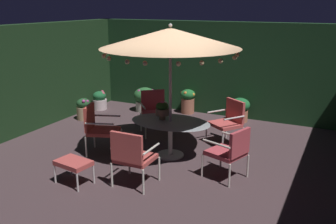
{
  "coord_description": "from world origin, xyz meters",
  "views": [
    {
      "loc": [
        3.08,
        -6.2,
        2.94
      ],
      "look_at": [
        0.04,
        -0.04,
        0.94
      ],
      "focal_mm": 39.9,
      "sensor_mm": 36.0,
      "label": 1
    }
  ],
  "objects_px": {
    "patio_dining_table": "(170,128)",
    "potted_plant_back_right": "(240,109)",
    "patio_chair_southeast": "(132,155)",
    "potted_plant_right_far": "(188,100)",
    "patio_chair_north": "(229,119)",
    "patio_chair_east": "(98,126)",
    "centerpiece_planter": "(162,109)",
    "potted_plant_back_center": "(100,100)",
    "patio_chair_northeast": "(154,109)",
    "patio_umbrella": "(170,38)",
    "potted_plant_left_near": "(145,98)",
    "potted_plant_front_corner": "(84,109)",
    "patio_chair_south": "(230,150)",
    "ottoman_footrest": "(73,164)"
  },
  "relations": [
    {
      "from": "patio_chair_north",
      "to": "potted_plant_front_corner",
      "type": "xyz_separation_m",
      "value": [
        -3.94,
        0.02,
        -0.26
      ]
    },
    {
      "from": "patio_chair_east",
      "to": "potted_plant_back_right",
      "type": "bearing_deg",
      "value": 59.47
    },
    {
      "from": "ottoman_footrest",
      "to": "potted_plant_front_corner",
      "type": "height_order",
      "value": "potted_plant_front_corner"
    },
    {
      "from": "potted_plant_left_near",
      "to": "potted_plant_right_far",
      "type": "bearing_deg",
      "value": 15.12
    },
    {
      "from": "patio_chair_southeast",
      "to": "potted_plant_right_far",
      "type": "xyz_separation_m",
      "value": [
        -0.91,
        4.41,
        -0.2
      ]
    },
    {
      "from": "patio_umbrella",
      "to": "potted_plant_left_near",
      "type": "height_order",
      "value": "patio_umbrella"
    },
    {
      "from": "patio_chair_east",
      "to": "patio_chair_southeast",
      "type": "distance_m",
      "value": 1.67
    },
    {
      "from": "patio_chair_south",
      "to": "potted_plant_right_far",
      "type": "bearing_deg",
      "value": 123.56
    },
    {
      "from": "patio_chair_east",
      "to": "potted_plant_back_center",
      "type": "distance_m",
      "value": 3.36
    },
    {
      "from": "patio_umbrella",
      "to": "patio_chair_north",
      "type": "xyz_separation_m",
      "value": [
        0.83,
        1.19,
        -1.78
      ]
    },
    {
      "from": "patio_dining_table",
      "to": "potted_plant_back_center",
      "type": "relative_size",
      "value": 3.09
    },
    {
      "from": "potted_plant_left_near",
      "to": "potted_plant_right_far",
      "type": "height_order",
      "value": "potted_plant_right_far"
    },
    {
      "from": "patio_umbrella",
      "to": "potted_plant_back_center",
      "type": "distance_m",
      "value": 4.5
    },
    {
      "from": "patio_chair_north",
      "to": "patio_chair_southeast",
      "type": "relative_size",
      "value": 0.97
    },
    {
      "from": "patio_chair_northeast",
      "to": "potted_plant_right_far",
      "type": "bearing_deg",
      "value": 88.52
    },
    {
      "from": "centerpiece_planter",
      "to": "patio_chair_southeast",
      "type": "relative_size",
      "value": 0.38
    },
    {
      "from": "centerpiece_planter",
      "to": "potted_plant_back_right",
      "type": "height_order",
      "value": "centerpiece_planter"
    },
    {
      "from": "potted_plant_back_right",
      "to": "potted_plant_right_far",
      "type": "height_order",
      "value": "potted_plant_right_far"
    },
    {
      "from": "patio_dining_table",
      "to": "patio_chair_northeast",
      "type": "height_order",
      "value": "patio_chair_northeast"
    },
    {
      "from": "patio_chair_north",
      "to": "potted_plant_back_right",
      "type": "xyz_separation_m",
      "value": [
        -0.22,
        1.66,
        -0.21
      ]
    },
    {
      "from": "potted_plant_front_corner",
      "to": "centerpiece_planter",
      "type": "bearing_deg",
      "value": -21.9
    },
    {
      "from": "potted_plant_back_right",
      "to": "potted_plant_front_corner",
      "type": "distance_m",
      "value": 4.07
    },
    {
      "from": "patio_dining_table",
      "to": "patio_umbrella",
      "type": "xyz_separation_m",
      "value": [
        -0.0,
        -0.0,
        1.74
      ]
    },
    {
      "from": "centerpiece_planter",
      "to": "potted_plant_back_right",
      "type": "distance_m",
      "value": 2.99
    },
    {
      "from": "patio_chair_southeast",
      "to": "patio_dining_table",
      "type": "bearing_deg",
      "value": 90.46
    },
    {
      "from": "centerpiece_planter",
      "to": "potted_plant_front_corner",
      "type": "bearing_deg",
      "value": 158.1
    },
    {
      "from": "patio_chair_northeast",
      "to": "potted_plant_back_center",
      "type": "xyz_separation_m",
      "value": [
        -2.39,
        1.1,
        -0.32
      ]
    },
    {
      "from": "centerpiece_planter",
      "to": "potted_plant_front_corner",
      "type": "xyz_separation_m",
      "value": [
        -2.92,
        1.18,
        -0.65
      ]
    },
    {
      "from": "patio_chair_east",
      "to": "potted_plant_back_right",
      "type": "xyz_separation_m",
      "value": [
        1.98,
        3.35,
        -0.23
      ]
    },
    {
      "from": "potted_plant_front_corner",
      "to": "potted_plant_back_center",
      "type": "bearing_deg",
      "value": 102.53
    },
    {
      "from": "potted_plant_back_right",
      "to": "patio_chair_northeast",
      "type": "bearing_deg",
      "value": -131.62
    },
    {
      "from": "patio_chair_south",
      "to": "potted_plant_front_corner",
      "type": "height_order",
      "value": "patio_chair_south"
    },
    {
      "from": "patio_chair_south",
      "to": "potted_plant_back_center",
      "type": "height_order",
      "value": "patio_chair_south"
    },
    {
      "from": "potted_plant_back_center",
      "to": "potted_plant_right_far",
      "type": "distance_m",
      "value": 2.55
    },
    {
      "from": "patio_chair_north",
      "to": "potted_plant_right_far",
      "type": "relative_size",
      "value": 1.43
    },
    {
      "from": "patio_chair_south",
      "to": "potted_plant_left_near",
      "type": "height_order",
      "value": "patio_chair_south"
    },
    {
      "from": "patio_chair_southeast",
      "to": "potted_plant_front_corner",
      "type": "relative_size",
      "value": 1.72
    },
    {
      "from": "patio_chair_north",
      "to": "patio_chair_southeast",
      "type": "bearing_deg",
      "value": -107.25
    },
    {
      "from": "patio_dining_table",
      "to": "potted_plant_back_right",
      "type": "relative_size",
      "value": 2.63
    },
    {
      "from": "patio_chair_southeast",
      "to": "potted_plant_right_far",
      "type": "distance_m",
      "value": 4.51
    },
    {
      "from": "patio_dining_table",
      "to": "potted_plant_right_far",
      "type": "xyz_separation_m",
      "value": [
        -0.9,
        2.96,
        -0.23
      ]
    },
    {
      "from": "centerpiece_planter",
      "to": "patio_chair_south",
      "type": "relative_size",
      "value": 0.41
    },
    {
      "from": "patio_umbrella",
      "to": "potted_plant_back_center",
      "type": "relative_size",
      "value": 5.0
    },
    {
      "from": "ottoman_footrest",
      "to": "potted_plant_back_right",
      "type": "relative_size",
      "value": 1.02
    },
    {
      "from": "patio_chair_southeast",
      "to": "potted_plant_front_corner",
      "type": "bearing_deg",
      "value": 139.67
    },
    {
      "from": "potted_plant_front_corner",
      "to": "potted_plant_right_far",
      "type": "distance_m",
      "value": 2.83
    },
    {
      "from": "patio_umbrella",
      "to": "potted_plant_front_corner",
      "type": "xyz_separation_m",
      "value": [
        -3.11,
        1.2,
        -2.04
      ]
    },
    {
      "from": "patio_chair_north",
      "to": "potted_plant_right_far",
      "type": "xyz_separation_m",
      "value": [
        -1.73,
        1.77,
        -0.18
      ]
    },
    {
      "from": "potted_plant_left_near",
      "to": "potted_plant_back_center",
      "type": "bearing_deg",
      "value": -160.72
    },
    {
      "from": "patio_chair_north",
      "to": "patio_chair_east",
      "type": "distance_m",
      "value": 2.77
    }
  ]
}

